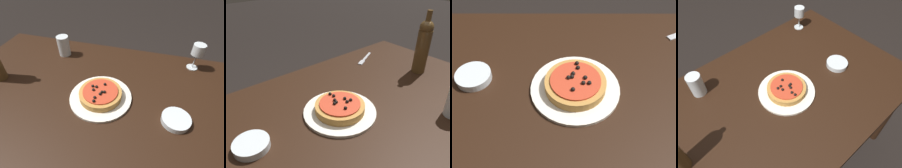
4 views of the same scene
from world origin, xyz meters
TOP-DOWN VIEW (x-y plane):
  - ground_plane at (0.00, 0.00)m, footprint 14.00×14.00m
  - dining_table at (0.00, 0.00)m, footprint 1.49×0.92m
  - dinner_plate at (0.07, -0.02)m, footprint 0.30×0.30m
  - pizza at (0.07, -0.02)m, footprint 0.20×0.20m
  - wine_glass at (0.52, 0.36)m, footprint 0.07×0.07m
  - water_cup at (-0.27, 0.29)m, footprint 0.07×0.07m
  - side_bowl at (0.43, -0.06)m, footprint 0.12×0.12m

SIDE VIEW (x-z plane):
  - ground_plane at x=0.00m, z-range 0.00..0.00m
  - dining_table at x=0.00m, z-range 0.30..1.06m
  - dinner_plate at x=0.07m, z-range 0.76..0.77m
  - side_bowl at x=0.43m, z-range 0.76..0.79m
  - pizza at x=0.07m, z-range 0.77..0.82m
  - water_cup at x=-0.27m, z-range 0.76..0.89m
  - wine_glass at x=0.52m, z-range 0.80..0.95m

